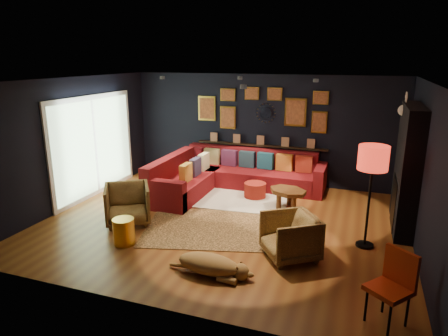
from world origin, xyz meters
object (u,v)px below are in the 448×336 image
(sectional, at_px, (225,176))
(coffee_table, at_px, (288,193))
(armchair_left, at_px, (127,202))
(orange_chair, at_px, (394,281))
(gold_stool, at_px, (124,232))
(dog, at_px, (209,260))
(armchair_right, at_px, (290,235))
(floor_lamp, at_px, (373,162))
(pouf, at_px, (255,190))

(sectional, height_order, coffee_table, sectional)
(armchair_left, height_order, orange_chair, orange_chair)
(gold_stool, bearing_deg, orange_chair, -9.77)
(gold_stool, xyz_separation_m, orange_chair, (4.04, -0.70, 0.30))
(orange_chair, relative_size, dog, 0.70)
(dog, bearing_deg, gold_stool, 169.04)
(gold_stool, height_order, orange_chair, orange_chair)
(sectional, relative_size, gold_stool, 7.73)
(sectional, xyz_separation_m, armchair_right, (2.03, -2.74, 0.06))
(sectional, bearing_deg, floor_lamp, -32.02)
(dog, bearing_deg, orange_chair, -3.41)
(coffee_table, bearing_deg, armchair_right, -78.27)
(coffee_table, relative_size, floor_lamp, 0.58)
(armchair_right, xyz_separation_m, dog, (-0.99, -0.87, -0.17))
(orange_chair, bearing_deg, armchair_left, -159.37)
(pouf, bearing_deg, dog, -86.16)
(coffee_table, height_order, orange_chair, orange_chair)
(coffee_table, relative_size, orange_chair, 1.09)
(floor_lamp, relative_size, dog, 1.33)
(sectional, height_order, armchair_right, sectional)
(sectional, xyz_separation_m, orange_chair, (3.41, -3.88, 0.20))
(pouf, distance_m, armchair_right, 2.72)
(coffee_table, xyz_separation_m, dog, (-0.58, -2.85, -0.13))
(pouf, xyz_separation_m, armchair_left, (-1.86, -2.10, 0.22))
(sectional, distance_m, armchair_right, 3.41)
(pouf, distance_m, dog, 3.31)
(gold_stool, relative_size, floor_lamp, 0.26)
(armchair_right, distance_m, floor_lamp, 1.70)
(pouf, bearing_deg, armchair_left, -131.55)
(orange_chair, bearing_deg, armchair_right, 179.37)
(armchair_left, distance_m, floor_lamp, 4.31)
(pouf, xyz_separation_m, gold_stool, (-1.44, -2.88, 0.04))
(coffee_table, xyz_separation_m, floor_lamp, (1.50, -1.19, 1.07))
(armchair_left, relative_size, floor_lamp, 0.48)
(orange_chair, height_order, floor_lamp, floor_lamp)
(pouf, relative_size, gold_stool, 1.08)
(armchair_right, distance_m, orange_chair, 1.80)
(sectional, relative_size, pouf, 7.14)
(orange_chair, xyz_separation_m, floor_lamp, (-0.30, 1.94, 0.89))
(coffee_table, xyz_separation_m, orange_chair, (1.80, -3.13, 0.18))
(orange_chair, bearing_deg, coffee_table, 158.85)
(orange_chair, distance_m, dog, 2.41)
(sectional, relative_size, dog, 2.70)
(floor_lamp, bearing_deg, armchair_right, -144.00)
(dog, bearing_deg, armchair_left, 153.27)
(sectional, distance_m, floor_lamp, 3.83)
(sectional, bearing_deg, armchair_right, -53.51)
(armchair_right, relative_size, orange_chair, 0.86)
(gold_stool, height_order, floor_lamp, floor_lamp)
(coffee_table, distance_m, armchair_right, 2.02)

